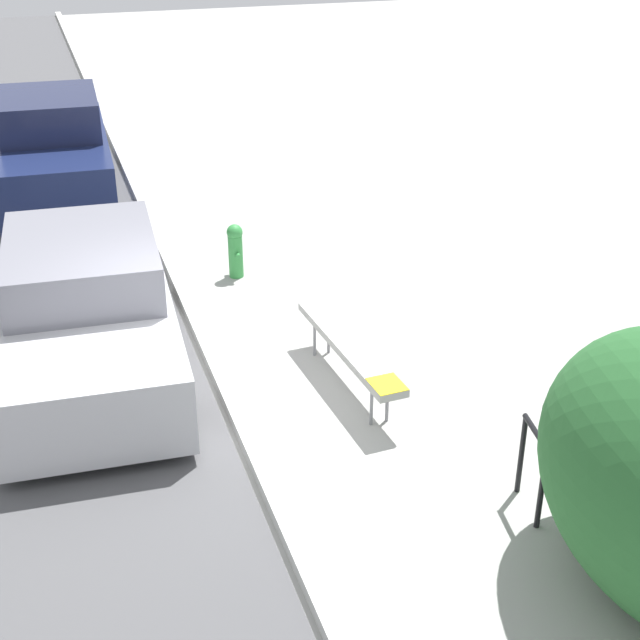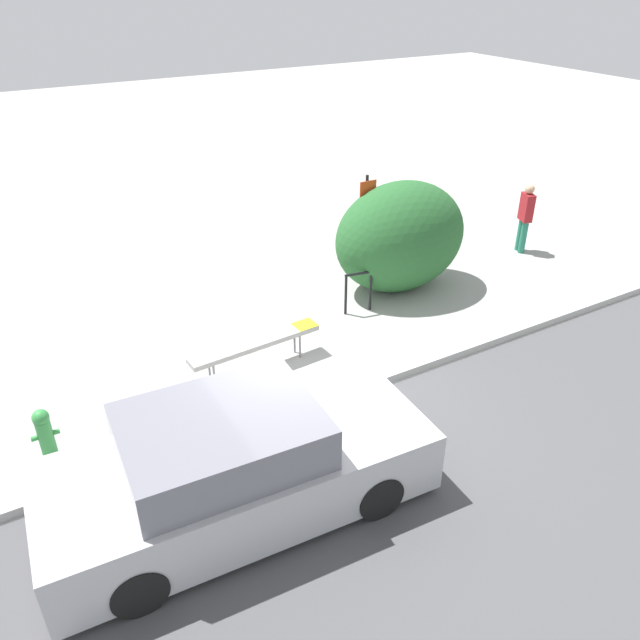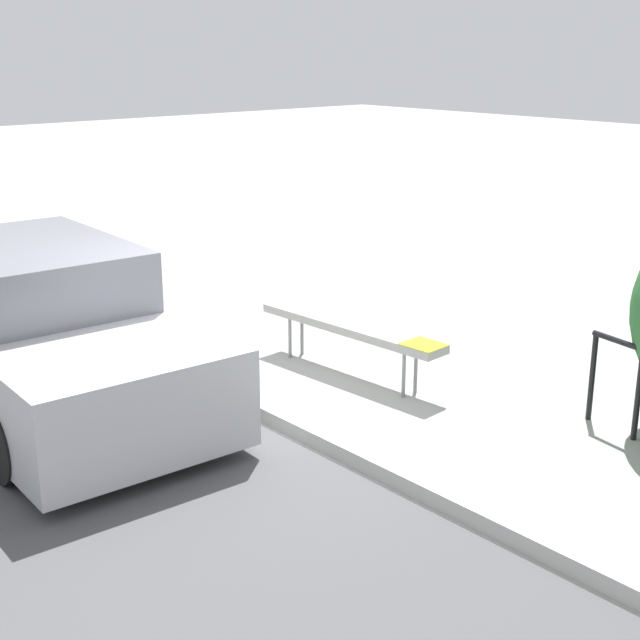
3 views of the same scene
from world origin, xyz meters
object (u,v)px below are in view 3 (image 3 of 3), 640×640
at_px(bike_rack, 616,375).
at_px(fire_hydrant, 140,281).
at_px(bench, 351,328).
at_px(parked_car_near, 37,331).

xyz_separation_m(bike_rack, fire_hydrant, (-5.74, -1.27, -0.09)).
relative_size(bench, bike_rack, 2.73).
bearing_deg(parked_car_near, bike_rack, 44.18).
relative_size(fire_hydrant, parked_car_near, 0.16).
bearing_deg(parked_car_near, fire_hydrant, 133.96).
bearing_deg(bike_rack, parked_car_near, -138.99).
distance_m(bike_rack, fire_hydrant, 5.88).
height_order(bike_rack, fire_hydrant, bike_rack).
bearing_deg(fire_hydrant, bike_rack, 12.50).
height_order(bench, parked_car_near, parked_car_near).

